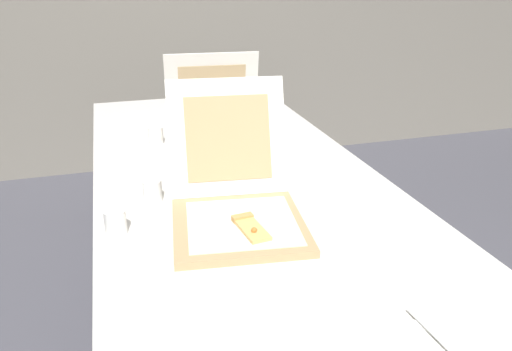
{
  "coord_description": "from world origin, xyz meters",
  "views": [
    {
      "loc": [
        -0.4,
        -0.94,
        1.42
      ],
      "look_at": [
        0.02,
        0.46,
        0.81
      ],
      "focal_mm": 35.14,
      "sensor_mm": 36.0,
      "label": 1
    }
  ],
  "objects_px": {
    "table": "(237,185)",
    "pizza_box_middle": "(217,140)",
    "cup_white_far": "(156,136)",
    "napkin_pile": "(455,323)",
    "pizza_box_front": "(237,204)",
    "cup_white_near_center": "(152,191)",
    "cup_white_near_left": "(116,222)"
  },
  "relations": [
    {
      "from": "cup_white_near_center",
      "to": "pizza_box_front",
      "type": "bearing_deg",
      "value": -42.82
    },
    {
      "from": "cup_white_near_center",
      "to": "cup_white_far",
      "type": "height_order",
      "value": "same"
    },
    {
      "from": "pizza_box_front",
      "to": "pizza_box_middle",
      "type": "relative_size",
      "value": 1.34
    },
    {
      "from": "cup_white_near_center",
      "to": "cup_white_near_left",
      "type": "relative_size",
      "value": 1.0
    },
    {
      "from": "cup_white_near_center",
      "to": "napkin_pile",
      "type": "relative_size",
      "value": 0.43
    },
    {
      "from": "cup_white_near_center",
      "to": "cup_white_near_left",
      "type": "bearing_deg",
      "value": -123.1
    },
    {
      "from": "pizza_box_middle",
      "to": "cup_white_near_left",
      "type": "height_order",
      "value": "pizza_box_middle"
    },
    {
      "from": "napkin_pile",
      "to": "cup_white_near_center",
      "type": "bearing_deg",
      "value": 124.71
    },
    {
      "from": "pizza_box_front",
      "to": "cup_white_near_left",
      "type": "relative_size",
      "value": 7.55
    },
    {
      "from": "pizza_box_front",
      "to": "cup_white_near_center",
      "type": "bearing_deg",
      "value": 144.4
    },
    {
      "from": "pizza_box_middle",
      "to": "napkin_pile",
      "type": "distance_m",
      "value": 1.14
    },
    {
      "from": "table",
      "to": "pizza_box_front",
      "type": "distance_m",
      "value": 0.36
    },
    {
      "from": "pizza_box_front",
      "to": "napkin_pile",
      "type": "relative_size",
      "value": 3.24
    },
    {
      "from": "pizza_box_middle",
      "to": "cup_white_near_center",
      "type": "relative_size",
      "value": 5.64
    },
    {
      "from": "cup_white_far",
      "to": "cup_white_near_left",
      "type": "distance_m",
      "value": 0.74
    },
    {
      "from": "cup_white_far",
      "to": "napkin_pile",
      "type": "height_order",
      "value": "cup_white_far"
    },
    {
      "from": "table",
      "to": "napkin_pile",
      "type": "relative_size",
      "value": 14.21
    },
    {
      "from": "pizza_box_front",
      "to": "cup_white_near_left",
      "type": "distance_m",
      "value": 0.33
    },
    {
      "from": "table",
      "to": "pizza_box_middle",
      "type": "height_order",
      "value": "pizza_box_middle"
    },
    {
      "from": "table",
      "to": "cup_white_near_left",
      "type": "height_order",
      "value": "cup_white_near_left"
    },
    {
      "from": "pizza_box_middle",
      "to": "cup_white_far",
      "type": "height_order",
      "value": "pizza_box_middle"
    },
    {
      "from": "pizza_box_front",
      "to": "cup_white_near_center",
      "type": "distance_m",
      "value": 0.29
    },
    {
      "from": "table",
      "to": "napkin_pile",
      "type": "xyz_separation_m",
      "value": [
        0.22,
        -0.9,
        0.05
      ]
    },
    {
      "from": "table",
      "to": "cup_white_near_left",
      "type": "bearing_deg",
      "value": -142.69
    },
    {
      "from": "pizza_box_middle",
      "to": "napkin_pile",
      "type": "height_order",
      "value": "pizza_box_middle"
    },
    {
      "from": "pizza_box_front",
      "to": "cup_white_far",
      "type": "distance_m",
      "value": 0.76
    },
    {
      "from": "cup_white_far",
      "to": "pizza_box_middle",
      "type": "bearing_deg",
      "value": -41.12
    },
    {
      "from": "pizza_box_middle",
      "to": "cup_white_far",
      "type": "relative_size",
      "value": 5.64
    },
    {
      "from": "pizza_box_middle",
      "to": "cup_white_near_left",
      "type": "bearing_deg",
      "value": -121.47
    },
    {
      "from": "cup_white_near_left",
      "to": "cup_white_near_center",
      "type": "bearing_deg",
      "value": 56.9
    },
    {
      "from": "table",
      "to": "cup_white_near_left",
      "type": "distance_m",
      "value": 0.53
    },
    {
      "from": "cup_white_near_left",
      "to": "pizza_box_front",
      "type": "bearing_deg",
      "value": -3.71
    }
  ]
}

